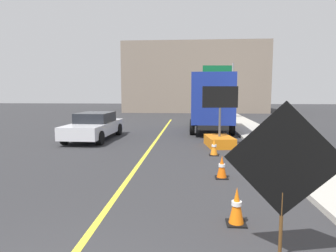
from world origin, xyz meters
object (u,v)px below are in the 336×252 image
at_px(arrow_board_trailer, 219,136).
at_px(traffic_cone_near_sign, 237,206).
at_px(box_truck, 211,101).
at_px(highway_guide_sign, 224,81).
at_px(traffic_cone_mid_lane, 222,167).
at_px(traffic_cone_far_lane, 214,147).
at_px(pickup_car, 94,126).
at_px(roadwork_sign, 284,163).

distance_m(arrow_board_trailer, traffic_cone_near_sign, 8.07).
height_order(box_truck, highway_guide_sign, highway_guide_sign).
xyz_separation_m(highway_guide_sign, traffic_cone_near_sign, (-2.08, -21.91, -3.08)).
bearing_deg(traffic_cone_near_sign, box_truck, 88.34).
distance_m(box_truck, highway_guide_sign, 8.68).
bearing_deg(traffic_cone_mid_lane, highway_guide_sign, 83.83).
bearing_deg(traffic_cone_far_lane, arrow_board_trailer, 78.82).
xyz_separation_m(arrow_board_trailer, traffic_cone_far_lane, (-0.39, -1.97, -0.15)).
distance_m(arrow_board_trailer, highway_guide_sign, 14.25).
bearing_deg(pickup_car, traffic_cone_near_sign, -58.79).
xyz_separation_m(roadwork_sign, traffic_cone_mid_lane, (-0.40, 4.23, -1.15)).
bearing_deg(highway_guide_sign, roadwork_sign, -94.07).
distance_m(pickup_car, traffic_cone_far_lane, 6.90).
distance_m(arrow_board_trailer, traffic_cone_far_lane, 2.01).
bearing_deg(box_truck, traffic_cone_near_sign, -91.66).
relative_size(traffic_cone_near_sign, traffic_cone_mid_lane, 1.08).
xyz_separation_m(arrow_board_trailer, pickup_car, (-6.29, 1.60, 0.22)).
bearing_deg(traffic_cone_far_lane, roadwork_sign, -87.03).
height_order(roadwork_sign, arrow_board_trailer, arrow_board_trailer).
bearing_deg(roadwork_sign, arrow_board_trailer, 89.95).
height_order(pickup_car, traffic_cone_mid_lane, pickup_car).
xyz_separation_m(arrow_board_trailer, traffic_cone_near_sign, (-0.44, -8.06, -0.13)).
bearing_deg(pickup_car, box_truck, 31.84).
bearing_deg(box_truck, pickup_car, -148.16).
height_order(traffic_cone_near_sign, traffic_cone_far_lane, traffic_cone_near_sign).
relative_size(arrow_board_trailer, traffic_cone_far_lane, 4.03).
relative_size(highway_guide_sign, traffic_cone_mid_lane, 7.65).
relative_size(roadwork_sign, traffic_cone_near_sign, 3.30).
xyz_separation_m(pickup_car, traffic_cone_near_sign, (5.85, -9.65, -0.35)).
bearing_deg(traffic_cone_near_sign, traffic_cone_far_lane, 89.52).
relative_size(arrow_board_trailer, pickup_car, 0.55).
relative_size(pickup_car, highway_guide_sign, 0.99).
height_order(highway_guide_sign, traffic_cone_near_sign, highway_guide_sign).
relative_size(box_truck, traffic_cone_far_lane, 10.89).
bearing_deg(traffic_cone_near_sign, roadwork_sign, -70.72).
distance_m(box_truck, traffic_cone_mid_lane, 10.65).
relative_size(roadwork_sign, arrow_board_trailer, 0.86).
xyz_separation_m(box_truck, traffic_cone_near_sign, (-0.39, -13.53, -1.52)).
distance_m(box_truck, traffic_cone_near_sign, 13.62).
bearing_deg(highway_guide_sign, box_truck, -101.37).
height_order(roadwork_sign, box_truck, box_truck).
xyz_separation_m(highway_guide_sign, traffic_cone_mid_lane, (-2.04, -18.91, -3.10)).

